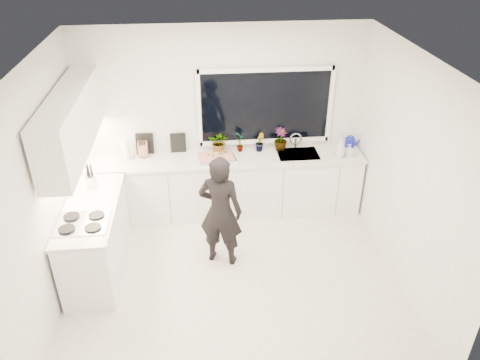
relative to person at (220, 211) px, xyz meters
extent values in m
cube|color=beige|center=(0.13, -0.34, -0.76)|extent=(4.00, 3.50, 0.02)
cube|color=white|center=(0.13, 1.42, 0.60)|extent=(4.00, 0.02, 2.70)
cube|color=white|center=(-1.88, -0.34, 0.60)|extent=(0.02, 3.50, 2.70)
cube|color=white|center=(2.14, -0.34, 0.60)|extent=(0.02, 3.50, 2.70)
cube|color=white|center=(0.13, -0.34, 1.96)|extent=(4.00, 3.50, 0.02)
cube|color=black|center=(0.73, 1.38, 0.80)|extent=(1.80, 0.02, 1.00)
cube|color=white|center=(0.13, 1.11, -0.31)|extent=(3.92, 0.58, 0.88)
cube|color=white|center=(-1.54, 0.01, -0.31)|extent=(0.58, 1.60, 0.88)
cube|color=silver|center=(0.13, 1.10, 0.15)|extent=(3.94, 0.62, 0.04)
cube|color=silver|center=(-1.54, 0.01, 0.15)|extent=(0.62, 1.60, 0.04)
cube|color=white|center=(-1.66, 0.36, 1.10)|extent=(0.34, 2.10, 0.70)
cube|color=silver|center=(1.18, 1.11, 0.12)|extent=(0.58, 0.42, 0.14)
cylinder|color=silver|center=(1.18, 1.31, 0.28)|extent=(0.03, 0.03, 0.22)
cube|color=black|center=(-1.56, -0.34, 0.19)|extent=(0.56, 0.48, 0.03)
imported|color=black|center=(0.00, 0.00, 0.00)|extent=(0.63, 0.52, 1.50)
cube|color=silver|center=(0.02, 1.08, 0.19)|extent=(0.55, 0.44, 0.03)
cube|color=#A91618|center=(0.02, 1.08, 0.20)|extent=(0.50, 0.39, 0.01)
cylinder|color=#1219AA|center=(1.98, 1.27, 0.24)|extent=(0.15, 0.15, 0.13)
cylinder|color=white|center=(-1.23, 1.21, 0.30)|extent=(0.12, 0.12, 0.26)
cube|color=brown|center=(-1.01, 1.25, 0.28)|extent=(0.14, 0.11, 0.22)
cylinder|color=#AFB0B4|center=(-1.59, 0.46, 0.25)|extent=(0.15, 0.15, 0.16)
cube|color=black|center=(-0.52, 1.35, 0.31)|extent=(0.22, 0.03, 0.28)
cube|color=black|center=(-0.99, 1.35, 0.32)|extent=(0.25, 0.03, 0.30)
imported|color=#26662D|center=(0.07, 1.27, 0.33)|extent=(0.35, 0.33, 0.32)
imported|color=#26662D|center=(0.37, 1.27, 0.32)|extent=(0.18, 0.19, 0.30)
imported|color=#26662D|center=(0.64, 1.27, 0.30)|extent=(0.14, 0.17, 0.26)
imported|color=#26662D|center=(0.95, 1.27, 0.34)|extent=(0.25, 0.25, 0.33)
imported|color=#D8BF66|center=(1.75, 0.96, 0.31)|extent=(0.11, 0.11, 0.29)
imported|color=#D8BF66|center=(1.88, 0.96, 0.26)|extent=(0.10, 0.10, 0.19)
camera|label=1|loc=(-0.22, -4.74, 3.22)|focal=35.00mm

